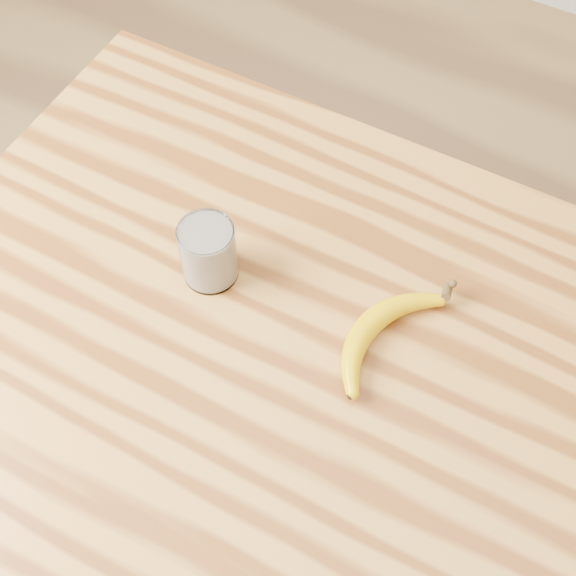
% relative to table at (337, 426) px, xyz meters
% --- Properties ---
extents(room, '(4.04, 4.04, 2.70)m').
position_rel_table_xyz_m(room, '(0.00, 0.00, 0.58)').
color(room, olive).
rests_on(room, ground).
extents(table, '(1.20, 0.80, 0.90)m').
position_rel_table_xyz_m(table, '(0.00, 0.00, 0.00)').
color(table, '#B77931').
rests_on(table, ground).
extents(smoothie_glass, '(0.07, 0.07, 0.09)m').
position_rel_table_xyz_m(smoothie_glass, '(-0.22, 0.06, 0.18)').
color(smoothie_glass, white).
rests_on(smoothie_glass, table).
extents(banana, '(0.15, 0.27, 0.03)m').
position_rel_table_xyz_m(banana, '(-0.00, 0.08, 0.15)').
color(banana, '#D9A900').
rests_on(banana, table).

